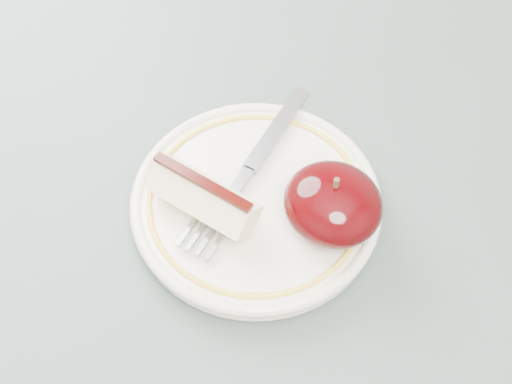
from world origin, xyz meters
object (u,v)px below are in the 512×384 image
Objects in this scene: apple_half at (333,204)px; fork at (248,171)px; plate at (256,203)px; table at (291,289)px.

fork is (-0.07, -0.01, -0.02)m from apple_half.
apple_half reaches higher than plate.
plate is 1.08× the size of fork.
table is 0.13m from apple_half.
plate is at bearing -160.17° from apple_half.
table is 12.68× the size of apple_half.
table is at bearing 3.37° from plate.
fork is (-0.05, 0.01, 0.11)m from table.
table is 4.84× the size of plate.
plate is at bearing -176.63° from table.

